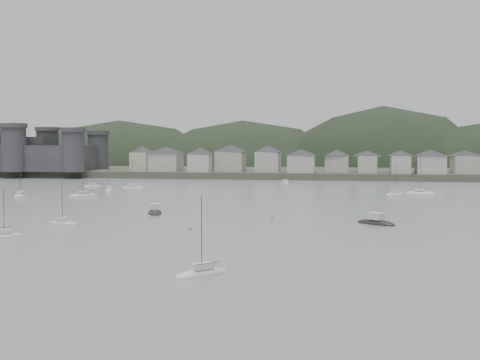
# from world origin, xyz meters

# --- Properties ---
(ground) EXTENTS (900.00, 900.00, 0.00)m
(ground) POSITION_xyz_m (0.00, 0.00, 0.00)
(ground) COLOR slate
(ground) RESTS_ON ground
(far_shore_land) EXTENTS (900.00, 250.00, 3.00)m
(far_shore_land) POSITION_xyz_m (0.00, 295.00, 1.50)
(far_shore_land) COLOR #383D2D
(far_shore_land) RESTS_ON ground
(forested_ridge) EXTENTS (851.55, 103.94, 102.57)m
(forested_ridge) POSITION_xyz_m (4.83, 269.40, -11.28)
(forested_ridge) COLOR black
(forested_ridge) RESTS_ON ground
(castle) EXTENTS (66.00, 43.00, 20.00)m
(castle) POSITION_xyz_m (-120.00, 179.80, 10.96)
(castle) COLOR #333335
(castle) RESTS_ON far_shore_land
(waterfront_town) EXTENTS (451.48, 28.46, 12.92)m
(waterfront_town) POSITION_xyz_m (50.59, 183.34, 8.66)
(waterfront_town) COLOR gray
(waterfront_town) RESTS_ON far_shore_land
(moored_fleet) EXTENTS (251.35, 177.20, 13.54)m
(moored_fleet) POSITION_xyz_m (-10.57, 71.95, 0.17)
(moored_fleet) COLOR beige
(moored_fleet) RESTS_ON ground
(motor_launch_near) EXTENTS (8.91, 7.62, 4.07)m
(motor_launch_near) POSITION_xyz_m (34.96, 33.91, 0.28)
(motor_launch_near) COLOR black
(motor_launch_near) RESTS_ON ground
(motor_launch_far) EXTENTS (5.79, 9.25, 4.06)m
(motor_launch_far) POSITION_xyz_m (-14.68, 43.83, 0.28)
(motor_launch_far) COLOR black
(motor_launch_far) RESTS_ON ground
(mooring_buoys) EXTENTS (163.88, 89.67, 0.70)m
(mooring_buoys) POSITION_xyz_m (-20.61, 64.76, 0.15)
(mooring_buoys) COLOR #BA763E
(mooring_buoys) RESTS_ON ground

